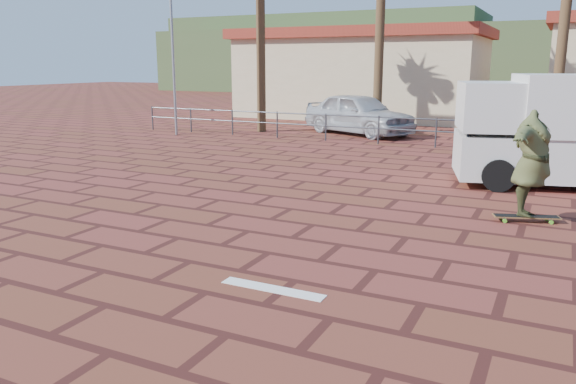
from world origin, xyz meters
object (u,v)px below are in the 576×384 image
object	(u,v)px
campervan	(572,128)
longboard	(526,217)
skateboarder	(532,164)
car_silver	(359,114)

from	to	relation	value
campervan	longboard	bearing A→B (deg)	-114.33
longboard	skateboarder	distance (m)	0.97
skateboarder	campervan	size ratio (longest dim) A/B	0.44
campervan	car_silver	distance (m)	10.41
longboard	campervan	distance (m)	3.99
longboard	car_silver	bearing A→B (deg)	103.49
skateboarder	campervan	world-z (taller)	campervan
campervan	car_silver	world-z (taller)	campervan
car_silver	skateboarder	bearing A→B (deg)	-122.53
skateboarder	campervan	bearing A→B (deg)	-4.77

